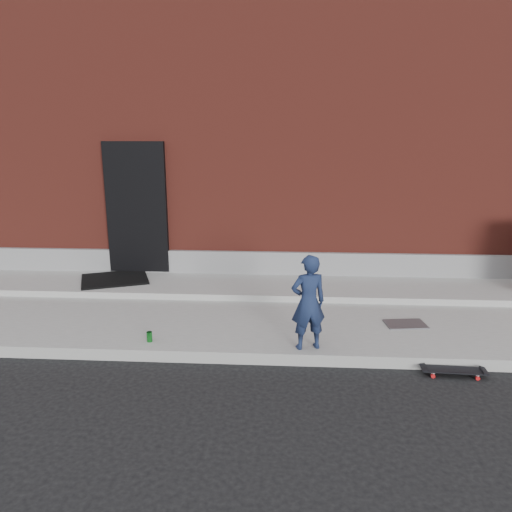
{
  "coord_description": "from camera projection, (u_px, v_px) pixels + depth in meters",
  "views": [
    {
      "loc": [
        -0.01,
        -5.43,
        2.78
      ],
      "look_at": [
        -0.4,
        0.8,
        1.14
      ],
      "focal_mm": 35.0,
      "sensor_mm": 36.0,
      "label": 1
    }
  ],
  "objects": [
    {
      "name": "ground",
      "position": [
        285.0,
        366.0,
        5.95
      ],
      "size": [
        80.0,
        80.0,
        0.0
      ],
      "primitive_type": "plane",
      "color": "black",
      "rests_on": "ground"
    },
    {
      "name": "sidewalk",
      "position": [
        286.0,
        314.0,
        7.38
      ],
      "size": [
        20.0,
        3.0,
        0.15
      ],
      "primitive_type": "cube",
      "color": "gray",
      "rests_on": "ground"
    },
    {
      "name": "apron",
      "position": [
        286.0,
        287.0,
        8.21
      ],
      "size": [
        20.0,
        1.2,
        0.1
      ],
      "primitive_type": "cube",
      "color": "gray",
      "rests_on": "sidewalk"
    },
    {
      "name": "building",
      "position": [
        288.0,
        137.0,
        12.07
      ],
      "size": [
        20.0,
        8.1,
        5.0
      ],
      "color": "maroon",
      "rests_on": "ground"
    },
    {
      "name": "child",
      "position": [
        308.0,
        302.0,
        5.94
      ],
      "size": [
        0.49,
        0.39,
        1.17
      ],
      "primitive_type": "imported",
      "rotation": [
        0.0,
        0.0,
        3.42
      ],
      "color": "#172242",
      "rests_on": "sidewalk"
    },
    {
      "name": "skateboard",
      "position": [
        454.0,
        370.0,
        5.7
      ],
      "size": [
        0.71,
        0.21,
        0.08
      ],
      "color": "red",
      "rests_on": "ground"
    },
    {
      "name": "soda_can",
      "position": [
        149.0,
        337.0,
        6.25
      ],
      "size": [
        0.07,
        0.07,
        0.13
      ],
      "primitive_type": "cylinder",
      "rotation": [
        0.0,
        0.0,
        0.03
      ],
      "color": "#187924",
      "rests_on": "sidewalk"
    },
    {
      "name": "doormat",
      "position": [
        115.0,
        279.0,
        8.42
      ],
      "size": [
        1.31,
        1.2,
        0.03
      ],
      "primitive_type": "cube",
      "rotation": [
        0.0,
        0.0,
        0.37
      ],
      "color": "black",
      "rests_on": "apron"
    },
    {
      "name": "utility_plate",
      "position": [
        405.0,
        324.0,
        6.79
      ],
      "size": [
        0.58,
        0.41,
        0.02
      ],
      "primitive_type": "cube",
      "rotation": [
        0.0,
        0.0,
        0.13
      ],
      "color": "#57575C",
      "rests_on": "sidewalk"
    }
  ]
}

